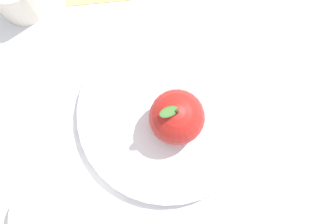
{
  "coord_description": "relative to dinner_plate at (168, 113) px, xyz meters",
  "views": [
    {
      "loc": [
        0.01,
        0.13,
        0.58
      ],
      "look_at": [
        -0.01,
        0.02,
        0.02
      ],
      "focal_mm": 47.17,
      "sensor_mm": 36.0,
      "label": 1
    }
  ],
  "objects": [
    {
      "name": "side_bowl",
      "position": [
        0.16,
        0.11,
        0.01
      ],
      "size": [
        0.1,
        0.1,
        0.04
      ],
      "color": "silver",
      "rests_on": "ground_plane"
    },
    {
      "name": "ground_plane",
      "position": [
        0.01,
        -0.02,
        -0.01
      ],
      "size": [
        2.4,
        2.4,
        0.0
      ],
      "primitive_type": "plane",
      "color": "silver"
    },
    {
      "name": "dinner_plate",
      "position": [
        0.0,
        0.0,
        0.0
      ],
      "size": [
        0.24,
        0.24,
        0.02
      ],
      "color": "white",
      "rests_on": "ground_plane"
    },
    {
      "name": "apple",
      "position": [
        -0.01,
        0.01,
        0.04
      ],
      "size": [
        0.07,
        0.07,
        0.08
      ],
      "color": "#B21E19",
      "rests_on": "dinner_plate"
    }
  ]
}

